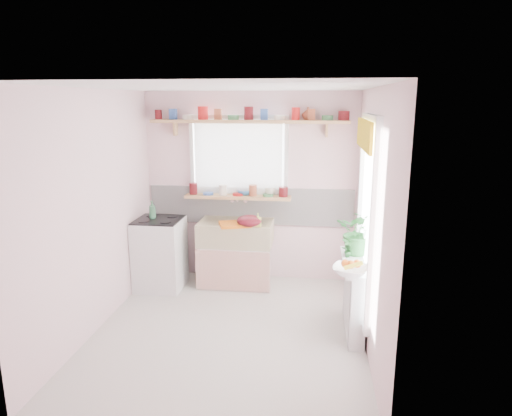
# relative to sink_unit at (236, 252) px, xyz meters

# --- Properties ---
(room) EXTENTS (3.20, 3.20, 3.20)m
(room) POSITION_rel_sink_unit_xyz_m (0.81, -0.43, 0.94)
(room) COLOR beige
(room) RESTS_ON ground
(sink_unit) EXTENTS (0.95, 0.65, 1.11)m
(sink_unit) POSITION_rel_sink_unit_xyz_m (0.00, 0.00, 0.00)
(sink_unit) COLOR white
(sink_unit) RESTS_ON ground
(cooker) EXTENTS (0.58, 0.58, 0.93)m
(cooker) POSITION_rel_sink_unit_xyz_m (-0.95, -0.24, 0.03)
(cooker) COLOR white
(cooker) RESTS_ON ground
(radiator_ledge) EXTENTS (0.22, 0.95, 0.78)m
(radiator_ledge) POSITION_rel_sink_unit_xyz_m (1.45, -1.09, -0.03)
(radiator_ledge) COLOR white
(radiator_ledge) RESTS_ON ground
(windowsill) EXTENTS (1.40, 0.22, 0.04)m
(windowsill) POSITION_rel_sink_unit_xyz_m (-0.00, 0.19, 0.71)
(windowsill) COLOR tan
(windowsill) RESTS_ON room
(pine_shelf) EXTENTS (2.52, 0.24, 0.04)m
(pine_shelf) POSITION_rel_sink_unit_xyz_m (0.15, 0.18, 1.69)
(pine_shelf) COLOR tan
(pine_shelf) RESTS_ON room
(shelf_crockery) EXTENTS (2.47, 0.11, 0.12)m
(shelf_crockery) POSITION_rel_sink_unit_xyz_m (0.13, 0.18, 1.76)
(shelf_crockery) COLOR #590F14
(shelf_crockery) RESTS_ON pine_shelf
(sill_crockery) EXTENTS (1.35, 0.11, 0.12)m
(sill_crockery) POSITION_rel_sink_unit_xyz_m (-0.02, 0.19, 0.78)
(sill_crockery) COLOR #590F14
(sill_crockery) RESTS_ON windowsill
(dish_tray) EXTENTS (0.45, 0.39, 0.04)m
(dish_tray) POSITION_rel_sink_unit_xyz_m (0.03, -0.19, 0.44)
(dish_tray) COLOR orange
(dish_tray) RESTS_ON sink_unit
(colander) EXTENTS (0.33, 0.33, 0.14)m
(colander) POSITION_rel_sink_unit_xyz_m (0.20, -0.19, 0.49)
(colander) COLOR #5D101B
(colander) RESTS_ON sink_unit
(jade_plant) EXTENTS (0.53, 0.50, 0.49)m
(jade_plant) POSITION_rel_sink_unit_xyz_m (1.48, -0.88, 0.59)
(jade_plant) COLOR #2B6B2F
(jade_plant) RESTS_ON radiator_ledge
(fruit_bowl) EXTENTS (0.40, 0.40, 0.08)m
(fruit_bowl) POSITION_rel_sink_unit_xyz_m (1.36, -1.49, 0.38)
(fruit_bowl) COLOR white
(fruit_bowl) RESTS_ON radiator_ledge
(herb_pot) EXTENTS (0.13, 0.10, 0.22)m
(herb_pot) POSITION_rel_sink_unit_xyz_m (1.36, -0.99, 0.45)
(herb_pot) COLOR #266029
(herb_pot) RESTS_ON radiator_ledge
(soap_bottle_sink) EXTENTS (0.08, 0.08, 0.17)m
(soap_bottle_sink) POSITION_rel_sink_unit_xyz_m (0.32, -0.19, 0.50)
(soap_bottle_sink) COLOR #D2DC62
(soap_bottle_sink) RESTS_ON sink_unit
(sill_cup) EXTENTS (0.18, 0.18, 0.11)m
(sill_cup) POSITION_rel_sink_unit_xyz_m (0.42, 0.25, 0.78)
(sill_cup) COLOR beige
(sill_cup) RESTS_ON windowsill
(sill_bowl) EXTENTS (0.26, 0.26, 0.07)m
(sill_bowl) POSITION_rel_sink_unit_xyz_m (0.09, 0.25, 0.76)
(sill_bowl) COLOR teal
(sill_bowl) RESTS_ON windowsill
(shelf_vase) EXTENTS (0.19, 0.19, 0.16)m
(shelf_vase) POSITION_rel_sink_unit_xyz_m (0.89, 0.24, 1.79)
(shelf_vase) COLOR #98492E
(shelf_vase) RESTS_ON pine_shelf
(cooker_bottle) EXTENTS (0.10, 0.10, 0.23)m
(cooker_bottle) POSITION_rel_sink_unit_xyz_m (-1.03, -0.22, 0.60)
(cooker_bottle) COLOR #408156
(cooker_bottle) RESTS_ON cooker
(fruit) EXTENTS (0.20, 0.14, 0.10)m
(fruit) POSITION_rel_sink_unit_xyz_m (1.37, -1.49, 0.45)
(fruit) COLOR #E15B12
(fruit) RESTS_ON fruit_bowl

